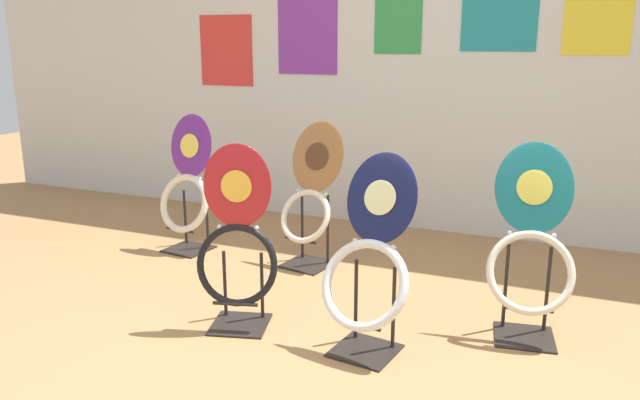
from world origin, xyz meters
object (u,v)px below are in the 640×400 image
Objects in this scene: toilet_seat_display_teal_sax at (531,251)px; toilet_seat_display_purple_note at (187,189)px; toilet_seat_display_crimson_swirl at (237,242)px; toilet_seat_display_woodgrain at (310,198)px; toilet_seat_display_navy_moon at (370,261)px.

toilet_seat_display_teal_sax is 1.01× the size of toilet_seat_display_purple_note.
toilet_seat_display_crimson_swirl reaches higher than toilet_seat_display_woodgrain.
toilet_seat_display_teal_sax is at bearing 33.05° from toilet_seat_display_navy_moon.
toilet_seat_display_purple_note reaches higher than toilet_seat_display_navy_moon.
toilet_seat_display_navy_moon is (0.68, 0.01, -0.01)m from toilet_seat_display_crimson_swirl.
toilet_seat_display_crimson_swirl is 0.68m from toilet_seat_display_navy_moon.
toilet_seat_display_teal_sax reaches higher than toilet_seat_display_crimson_swirl.
toilet_seat_display_teal_sax is at bearing 18.33° from toilet_seat_display_crimson_swirl.
toilet_seat_display_teal_sax is 2.30m from toilet_seat_display_purple_note.
toilet_seat_display_navy_moon is (0.71, -0.95, -0.00)m from toilet_seat_display_woodgrain.
toilet_seat_display_woodgrain is at bearing 91.76° from toilet_seat_display_crimson_swirl.
toilet_seat_display_woodgrain is at bearing 126.69° from toilet_seat_display_navy_moon.
toilet_seat_display_crimson_swirl is at bearing -178.79° from toilet_seat_display_navy_moon.
toilet_seat_display_navy_moon reaches higher than toilet_seat_display_woodgrain.
toilet_seat_display_crimson_swirl is at bearing -88.24° from toilet_seat_display_woodgrain.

